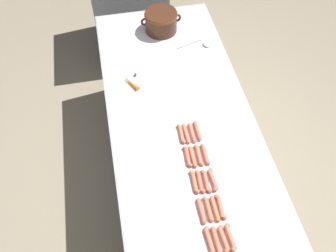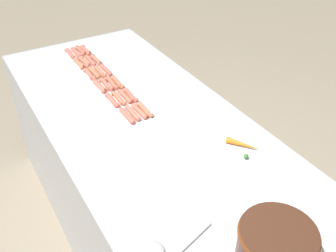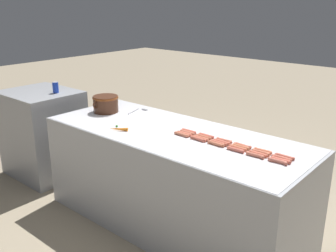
# 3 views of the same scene
# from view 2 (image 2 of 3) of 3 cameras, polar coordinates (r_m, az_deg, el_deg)

# --- Properties ---
(ground_plane) EXTENTS (20.00, 20.00, 0.00)m
(ground_plane) POSITION_cam_2_polar(r_m,az_deg,el_deg) (2.66, -2.03, -16.07)
(ground_plane) COLOR gray
(griddle_counter) EXTENTS (0.96, 2.46, 0.91)m
(griddle_counter) POSITION_cam_2_polar(r_m,az_deg,el_deg) (2.32, -2.27, -9.05)
(griddle_counter) COLOR #ADAFB5
(griddle_counter) RESTS_ON ground_plane
(hot_dog_0) EXTENTS (0.04, 0.15, 0.03)m
(hot_dog_0) POSITION_cam_2_polar(r_m,az_deg,el_deg) (2.83, -11.80, 10.66)
(hot_dog_0) COLOR #CB6A56
(hot_dog_0) RESTS_ON griddle_counter
(hot_dog_1) EXTENTS (0.03, 0.16, 0.03)m
(hot_dog_1) POSITION_cam_2_polar(r_m,az_deg,el_deg) (2.68, -10.35, 9.40)
(hot_dog_1) COLOR #CD6C53
(hot_dog_1) RESTS_ON griddle_counter
(hot_dog_2) EXTENTS (0.03, 0.16, 0.03)m
(hot_dog_2) POSITION_cam_2_polar(r_m,az_deg,el_deg) (2.54, -8.93, 8.01)
(hot_dog_2) COLOR #D06552
(hot_dog_2) RESTS_ON griddle_counter
(hot_dog_3) EXTENTS (0.03, 0.16, 0.03)m
(hot_dog_3) POSITION_cam_2_polar(r_m,az_deg,el_deg) (2.39, -7.31, 6.29)
(hot_dog_3) COLOR #CC6D4D
(hot_dog_3) RESTS_ON griddle_counter
(hot_dog_4) EXTENTS (0.03, 0.16, 0.03)m
(hot_dog_4) POSITION_cam_2_polar(r_m,az_deg,el_deg) (2.25, -5.44, 4.43)
(hot_dog_4) COLOR #CF664F
(hot_dog_4) RESTS_ON griddle_counter
(hot_dog_5) EXTENTS (0.03, 0.16, 0.03)m
(hot_dog_5) POSITION_cam_2_polar(r_m,az_deg,el_deg) (2.12, -3.36, 2.36)
(hot_dog_5) COLOR #D07153
(hot_dog_5) RESTS_ON griddle_counter
(hot_dog_6) EXTENTS (0.03, 0.16, 0.03)m
(hot_dog_6) POSITION_cam_2_polar(r_m,az_deg,el_deg) (2.83, -12.50, 10.56)
(hot_dog_6) COLOR #D66550
(hot_dog_6) RESTS_ON griddle_counter
(hot_dog_7) EXTENTS (0.03, 0.16, 0.03)m
(hot_dog_7) POSITION_cam_2_polar(r_m,az_deg,el_deg) (2.68, -11.23, 9.22)
(hot_dog_7) COLOR #D66A4F
(hot_dog_7) RESTS_ON griddle_counter
(hot_dog_8) EXTENTS (0.03, 0.16, 0.03)m
(hot_dog_8) POSITION_cam_2_polar(r_m,az_deg,el_deg) (2.53, -9.77, 7.73)
(hot_dog_8) COLOR #D46E4F
(hot_dog_8) RESTS_ON griddle_counter
(hot_dog_9) EXTENTS (0.04, 0.15, 0.03)m
(hot_dog_9) POSITION_cam_2_polar(r_m,az_deg,el_deg) (2.38, -8.05, 6.13)
(hot_dog_9) COLOR #CA674F
(hot_dog_9) RESTS_ON griddle_counter
(hot_dog_10) EXTENTS (0.03, 0.16, 0.03)m
(hot_dog_10) POSITION_cam_2_polar(r_m,az_deg,el_deg) (2.24, -6.30, 4.28)
(hot_dog_10) COLOR #CD6D51
(hot_dog_10) RESTS_ON griddle_counter
(hot_dog_11) EXTENTS (0.03, 0.16, 0.03)m
(hot_dog_11) POSITION_cam_2_polar(r_m,az_deg,el_deg) (2.11, -4.25, 2.14)
(hot_dog_11) COLOR #D66F55
(hot_dog_11) RESTS_ON griddle_counter
(hot_dog_12) EXTENTS (0.03, 0.16, 0.03)m
(hot_dog_12) POSITION_cam_2_polar(r_m,az_deg,el_deg) (2.81, -13.13, 10.31)
(hot_dog_12) COLOR #D36B53
(hot_dog_12) RESTS_ON griddle_counter
(hot_dog_13) EXTENTS (0.04, 0.15, 0.03)m
(hot_dog_13) POSITION_cam_2_polar(r_m,az_deg,el_deg) (2.67, -11.94, 9.04)
(hot_dog_13) COLOR #CE6F51
(hot_dog_13) RESTS_ON griddle_counter
(hot_dog_14) EXTENTS (0.03, 0.16, 0.03)m
(hot_dog_14) POSITION_cam_2_polar(r_m,az_deg,el_deg) (2.52, -10.57, 7.58)
(hot_dog_14) COLOR #CD724C
(hot_dog_14) RESTS_ON griddle_counter
(hot_dog_15) EXTENTS (0.04, 0.15, 0.03)m
(hot_dog_15) POSITION_cam_2_polar(r_m,az_deg,el_deg) (2.38, -8.91, 5.94)
(hot_dog_15) COLOR #D36952
(hot_dog_15) RESTS_ON griddle_counter
(hot_dog_16) EXTENTS (0.03, 0.16, 0.03)m
(hot_dog_16) POSITION_cam_2_polar(r_m,az_deg,el_deg) (2.23, -7.12, 3.99)
(hot_dog_16) COLOR #CC7051
(hot_dog_16) RESTS_ON griddle_counter
(hot_dog_17) EXTENTS (0.03, 0.16, 0.03)m
(hot_dog_17) POSITION_cam_2_polar(r_m,az_deg,el_deg) (2.10, -5.14, 1.90)
(hot_dog_17) COLOR #CC7055
(hot_dog_17) RESTS_ON griddle_counter
(hot_dog_18) EXTENTS (0.03, 0.16, 0.03)m
(hot_dog_18) POSITION_cam_2_polar(r_m,az_deg,el_deg) (2.80, -13.94, 10.11)
(hot_dog_18) COLOR #CF6955
(hot_dog_18) RESTS_ON griddle_counter
(hot_dog_19) EXTENTS (0.04, 0.16, 0.03)m
(hot_dog_19) POSITION_cam_2_polar(r_m,az_deg,el_deg) (2.65, -12.70, 8.81)
(hot_dog_19) COLOR #D77253
(hot_dog_19) RESTS_ON griddle_counter
(hot_dog_20) EXTENTS (0.04, 0.15, 0.03)m
(hot_dog_20) POSITION_cam_2_polar(r_m,az_deg,el_deg) (2.51, -11.24, 7.33)
(hot_dog_20) COLOR #D46E56
(hot_dog_20) RESTS_ON griddle_counter
(hot_dog_21) EXTENTS (0.04, 0.16, 0.03)m
(hot_dog_21) POSITION_cam_2_polar(r_m,az_deg,el_deg) (2.36, -9.81, 5.66)
(hot_dog_21) COLOR #CC6C55
(hot_dog_21) RESTS_ON griddle_counter
(hot_dog_22) EXTENTS (0.03, 0.16, 0.03)m
(hot_dog_22) POSITION_cam_2_polar(r_m,az_deg,el_deg) (2.22, -8.06, 3.72)
(hot_dog_22) COLOR #D66755
(hot_dog_22) RESTS_ON griddle_counter
(hot_dog_23) EXTENTS (0.03, 0.16, 0.03)m
(hot_dog_23) POSITION_cam_2_polar(r_m,az_deg,el_deg) (2.08, -5.94, 1.48)
(hot_dog_23) COLOR #D46551
(hot_dog_23) RESTS_ON griddle_counter
(bean_pot) EXTENTS (0.33, 0.26, 0.17)m
(bean_pot) POSITION_cam_2_polar(r_m,az_deg,el_deg) (1.40, 15.26, -16.29)
(bean_pot) COLOR #472616
(bean_pot) RESTS_ON griddle_counter
(serving_spoon) EXTENTS (0.27, 0.12, 0.02)m
(serving_spoon) POSITION_cam_2_polar(r_m,az_deg,el_deg) (1.47, 0.01, -16.82)
(serving_spoon) COLOR #B7B7BC
(serving_spoon) RESTS_ON griddle_counter
(carrot) EXTENTS (0.12, 0.16, 0.03)m
(carrot) POSITION_cam_2_polar(r_m,az_deg,el_deg) (1.90, 10.86, -2.76)
(carrot) COLOR orange
(carrot) RESTS_ON griddle_counter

